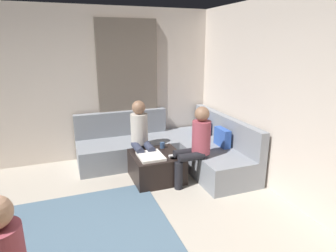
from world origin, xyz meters
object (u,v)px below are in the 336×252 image
Objects in this scene: person_on_couch_back at (195,143)px; person_on_couch_side at (141,135)px; game_remote at (174,156)px; ottoman at (156,166)px; coffee_mug at (162,145)px; sectional_couch at (172,149)px.

person_on_couch_back is 1.00× the size of person_on_couch_side.
game_remote is at bearing 61.74° from person_on_couch_back.
coffee_mug is at bearing 140.71° from ottoman.
coffee_mug is (0.25, -0.27, 0.19)m from sectional_couch.
ottoman is at bearing -39.29° from coffee_mug.
ottoman is 5.07× the size of game_remote.
ottoman is at bearing -129.29° from game_remote.
ottoman is 0.38m from coffee_mug.
ottoman is 0.57m from person_on_couch_side.
person_on_couch_back is (0.80, 0.06, 0.38)m from sectional_couch.
coffee_mug is at bearing 162.85° from person_on_couch_side.
game_remote is 0.12× the size of person_on_couch_side.
sectional_couch is at bearing 132.53° from coffee_mug.
coffee_mug is 0.40m from game_remote.
coffee_mug reaches higher than ottoman.
person_on_couch_side is (-0.32, -0.15, 0.45)m from ottoman.
sectional_couch is 2.12× the size of person_on_couch_side.
person_on_couch_back reaches higher than coffee_mug.
ottoman is (0.47, -0.45, -0.07)m from sectional_couch.
sectional_couch is 0.41m from coffee_mug.
person_on_couch_back is at bearing 56.60° from ottoman.
ottoman is at bearing 56.60° from person_on_couch_back.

